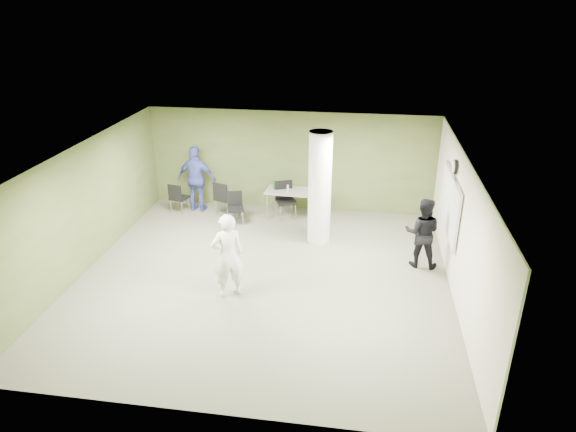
% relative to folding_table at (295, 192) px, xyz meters
% --- Properties ---
extents(floor, '(8.00, 8.00, 0.00)m').
position_rel_folding_table_xyz_m(floor, '(-0.22, -3.36, -0.72)').
color(floor, '#505140').
rests_on(floor, ground).
extents(ceiling, '(8.00, 8.00, 0.00)m').
position_rel_folding_table_xyz_m(ceiling, '(-0.22, -3.36, 2.08)').
color(ceiling, white).
rests_on(ceiling, wall_back).
extents(wall_back, '(8.00, 2.80, 0.02)m').
position_rel_folding_table_xyz_m(wall_back, '(-0.22, 0.64, 0.68)').
color(wall_back, '#435628').
rests_on(wall_back, floor).
extents(wall_left, '(0.02, 8.00, 2.80)m').
position_rel_folding_table_xyz_m(wall_left, '(-4.22, -3.36, 0.68)').
color(wall_left, '#435628').
rests_on(wall_left, floor).
extents(wall_right_cream, '(0.02, 8.00, 2.80)m').
position_rel_folding_table_xyz_m(wall_right_cream, '(3.78, -3.36, 0.68)').
color(wall_right_cream, beige).
rests_on(wall_right_cream, floor).
extents(column, '(0.56, 0.56, 2.80)m').
position_rel_folding_table_xyz_m(column, '(0.78, -1.36, 0.68)').
color(column, silver).
rests_on(column, floor).
extents(whiteboard, '(0.05, 2.30, 1.30)m').
position_rel_folding_table_xyz_m(whiteboard, '(3.70, -2.16, 0.78)').
color(whiteboard, silver).
rests_on(whiteboard, wall_right_cream).
extents(wall_clock, '(0.06, 0.32, 0.32)m').
position_rel_folding_table_xyz_m(wall_clock, '(3.71, -2.16, 1.63)').
color(wall_clock, black).
rests_on(wall_clock, wall_right_cream).
extents(folding_table, '(1.66, 0.80, 1.02)m').
position_rel_folding_table_xyz_m(folding_table, '(0.00, 0.00, 0.00)').
color(folding_table, gray).
rests_on(folding_table, floor).
extents(wastebasket, '(0.26, 0.26, 0.30)m').
position_rel_folding_table_xyz_m(wastebasket, '(-1.65, -0.16, -0.57)').
color(wastebasket, '#4C4C4C').
rests_on(wastebasket, floor).
extents(chair_back_left, '(0.52, 0.52, 0.87)m').
position_rel_folding_table_xyz_m(chair_back_left, '(-3.29, -0.21, -0.22)').
color(chair_back_left, black).
rests_on(chair_back_left, floor).
extents(chair_back_right, '(0.63, 0.63, 0.98)m').
position_rel_folding_table_xyz_m(chair_back_right, '(-1.97, -0.19, -0.15)').
color(chair_back_right, black).
rests_on(chair_back_right, floor).
extents(chair_table_left, '(0.53, 0.53, 0.85)m').
position_rel_folding_table_xyz_m(chair_table_left, '(-1.54, -0.59, -0.23)').
color(chair_table_left, black).
rests_on(chair_table_left, floor).
extents(chair_table_right, '(0.67, 0.67, 1.01)m').
position_rel_folding_table_xyz_m(chair_table_right, '(-0.27, -0.03, -0.13)').
color(chair_table_right, black).
rests_on(chair_table_right, floor).
extents(woman_white, '(0.79, 0.71, 1.81)m').
position_rel_folding_table_xyz_m(woman_white, '(-0.80, -4.13, 0.18)').
color(woman_white, white).
rests_on(woman_white, floor).
extents(man_black, '(0.87, 0.72, 1.64)m').
position_rel_folding_table_xyz_m(man_black, '(3.18, -2.28, 0.10)').
color(man_black, black).
rests_on(man_black, floor).
extents(man_blue, '(1.14, 0.55, 1.89)m').
position_rel_folding_table_xyz_m(man_blue, '(-2.78, 0.04, 0.22)').
color(man_blue, '#3E459B').
rests_on(man_blue, floor).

